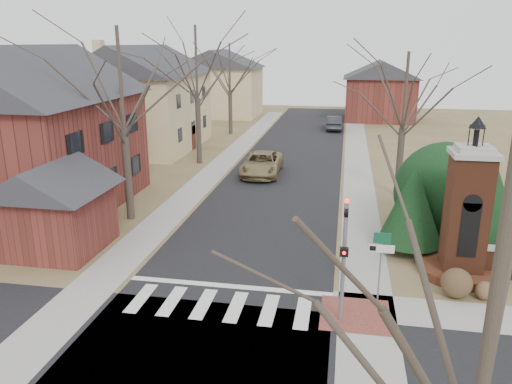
% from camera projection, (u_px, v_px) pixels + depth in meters
% --- Properties ---
extents(ground, '(120.00, 120.00, 0.00)m').
position_uv_depth(ground, '(214.00, 317.00, 17.22)').
color(ground, brown).
rests_on(ground, ground).
extents(main_street, '(8.00, 70.00, 0.01)m').
position_uv_depth(main_street, '(288.00, 167.00, 37.94)').
color(main_street, black).
rests_on(main_street, ground).
extents(cross_street, '(120.00, 8.00, 0.01)m').
position_uv_depth(cross_street, '(187.00, 371.00, 14.39)').
color(cross_street, black).
rests_on(cross_street, ground).
extents(crosswalk_zone, '(8.00, 2.20, 0.02)m').
position_uv_depth(crosswalk_zone, '(220.00, 305.00, 17.97)').
color(crosswalk_zone, silver).
rests_on(crosswalk_zone, ground).
extents(stop_bar, '(8.00, 0.35, 0.02)m').
position_uv_depth(stop_bar, '(229.00, 286.00, 19.38)').
color(stop_bar, silver).
rests_on(stop_bar, ground).
extents(sidewalk_right_main, '(2.00, 60.00, 0.02)m').
position_uv_depth(sidewalk_right_main, '(358.00, 170.00, 37.06)').
color(sidewalk_right_main, gray).
rests_on(sidewalk_right_main, ground).
extents(sidewalk_left, '(2.00, 60.00, 0.02)m').
position_uv_depth(sidewalk_left, '(222.00, 164.00, 38.82)').
color(sidewalk_left, gray).
rests_on(sidewalk_left, ground).
extents(curb_apron, '(2.40, 2.40, 0.02)m').
position_uv_depth(curb_apron, '(355.00, 315.00, 17.34)').
color(curb_apron, brown).
rests_on(curb_apron, ground).
extents(traffic_signal_pole, '(0.28, 0.41, 4.50)m').
position_uv_depth(traffic_signal_pole, '(344.00, 250.00, 16.28)').
color(traffic_signal_pole, slate).
rests_on(traffic_signal_pole, ground).
extents(sign_post, '(0.90, 0.07, 2.75)m').
position_uv_depth(sign_post, '(381.00, 254.00, 17.57)').
color(sign_post, slate).
rests_on(sign_post, ground).
extents(brick_gate_monument, '(3.20, 3.20, 6.47)m').
position_uv_depth(brick_gate_monument, '(465.00, 225.00, 19.76)').
color(brick_gate_monument, '#5D2D1B').
rests_on(brick_gate_monument, ground).
extents(house_brick_left, '(9.80, 11.80, 9.42)m').
position_uv_depth(house_brick_left, '(30.00, 126.00, 27.50)').
color(house_brick_left, maroon).
rests_on(house_brick_left, ground).
extents(house_stucco_left, '(9.80, 12.80, 9.28)m').
position_uv_depth(house_stucco_left, '(142.00, 96.00, 43.62)').
color(house_stucco_left, beige).
rests_on(house_stucco_left, ground).
extents(garage_left, '(4.80, 4.80, 4.29)m').
position_uv_depth(garage_left, '(54.00, 203.00, 22.25)').
color(garage_left, maroon).
rests_on(garage_left, ground).
extents(house_distant_left, '(10.80, 8.80, 8.53)m').
position_uv_depth(house_distant_left, '(219.00, 82.00, 63.25)').
color(house_distant_left, beige).
rests_on(house_distant_left, ground).
extents(house_distant_right, '(8.80, 8.80, 7.30)m').
position_uv_depth(house_distant_right, '(380.00, 89.00, 60.02)').
color(house_distant_right, maroon).
rests_on(house_distant_right, ground).
extents(evergreen_near, '(2.80, 2.80, 4.10)m').
position_uv_depth(evergreen_near, '(412.00, 204.00, 21.92)').
color(evergreen_near, '#473D33').
rests_on(evergreen_near, ground).
extents(evergreen_mid, '(3.40, 3.40, 4.70)m').
position_uv_depth(evergreen_mid, '(486.00, 193.00, 22.40)').
color(evergreen_mid, '#473D33').
rests_on(evergreen_mid, ground).
extents(evergreen_mass, '(4.80, 4.80, 4.80)m').
position_uv_depth(evergreen_mass, '(445.00, 188.00, 23.94)').
color(evergreen_mass, black).
rests_on(evergreen_mass, ground).
extents(bare_tree_0, '(8.05, 8.05, 11.15)m').
position_uv_depth(bare_tree_0, '(120.00, 72.00, 24.66)').
color(bare_tree_0, '#473D33').
rests_on(bare_tree_0, ground).
extents(bare_tree_1, '(8.40, 8.40, 11.64)m').
position_uv_depth(bare_tree_1, '(196.00, 57.00, 36.81)').
color(bare_tree_1, '#473D33').
rests_on(bare_tree_1, ground).
extents(bare_tree_2, '(7.35, 7.35, 10.19)m').
position_uv_depth(bare_tree_2, '(230.00, 64.00, 49.44)').
color(bare_tree_2, '#473D33').
rests_on(bare_tree_2, ground).
extents(bare_tree_3, '(7.00, 7.00, 9.70)m').
position_uv_depth(bare_tree_3, '(406.00, 85.00, 29.08)').
color(bare_tree_3, '#473D33').
rests_on(bare_tree_3, ground).
extents(bare_tree_4, '(6.65, 6.65, 9.21)m').
position_uv_depth(bare_tree_4, '(498.00, 286.00, 5.88)').
color(bare_tree_4, '#473D33').
rests_on(bare_tree_4, ground).
extents(pickup_truck, '(2.75, 5.72, 1.57)m').
position_uv_depth(pickup_truck, '(262.00, 164.00, 35.51)').
color(pickup_truck, olive).
rests_on(pickup_truck, ground).
extents(distant_car, '(1.71, 4.60, 1.50)m').
position_uv_depth(distant_car, '(334.00, 123.00, 53.67)').
color(distant_car, '#2D2F34').
rests_on(distant_car, ground).
extents(dry_shrub_left, '(1.13, 1.13, 1.13)m').
position_uv_depth(dry_shrub_left, '(457.00, 283.00, 18.44)').
color(dry_shrub_left, '#4D3B23').
rests_on(dry_shrub_left, ground).
extents(dry_shrub_right, '(0.69, 0.69, 0.69)m').
position_uv_depth(dry_shrub_right, '(485.00, 291.00, 18.33)').
color(dry_shrub_right, brown).
rests_on(dry_shrub_right, ground).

